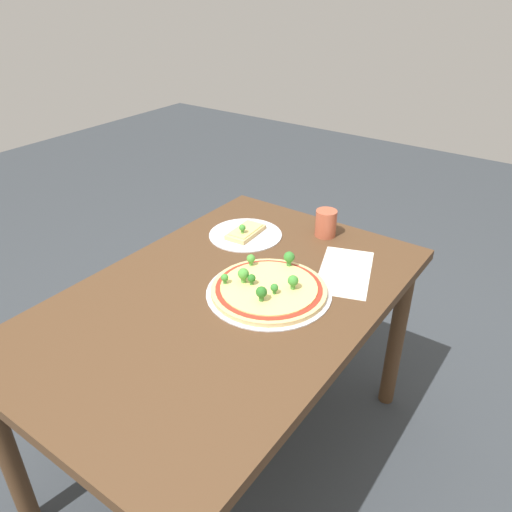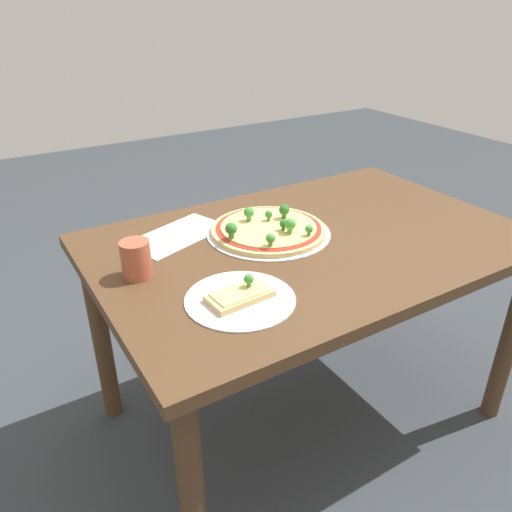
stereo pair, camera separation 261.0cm
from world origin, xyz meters
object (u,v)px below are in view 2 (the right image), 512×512
Objects in this scene: drinking_cup at (136,259)px; pizza_tray_slice at (240,297)px; dining_table at (309,264)px; pizza_tray_whole at (268,229)px.

pizza_tray_slice is at bearing -54.54° from drinking_cup.
dining_table is 0.54m from drinking_cup.
dining_table is at bearing -5.95° from drinking_cup.
pizza_tray_whole reaches higher than pizza_tray_slice.
drinking_cup is (-0.17, 0.24, 0.04)m from pizza_tray_slice.
dining_table is 4.79× the size of pizza_tray_slice.
pizza_tray_whole is 1.42× the size of pizza_tray_slice.
drinking_cup reaches higher than dining_table.
drinking_cup is at bearing 125.46° from pizza_tray_slice.
pizza_tray_slice is at bearing -132.88° from pizza_tray_whole.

